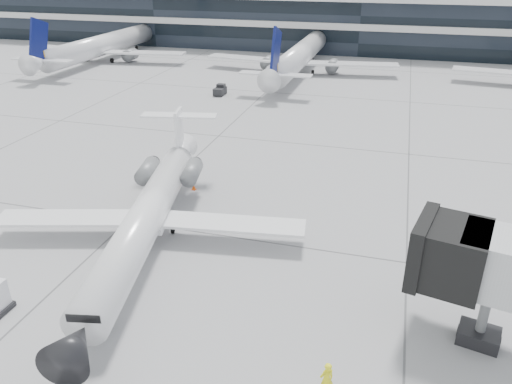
% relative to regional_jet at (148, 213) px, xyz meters
% --- Properties ---
extents(ground, '(220.00, 220.00, 0.00)m').
position_rel_regional_jet_xyz_m(ground, '(7.10, 1.87, -2.10)').
color(ground, gray).
rests_on(ground, ground).
extents(terminal, '(170.00, 22.00, 10.00)m').
position_rel_regional_jet_xyz_m(terminal, '(7.10, 83.87, 2.90)').
color(terminal, black).
rests_on(terminal, ground).
extents(bg_jet_left, '(32.00, 40.00, 9.60)m').
position_rel_regional_jet_xyz_m(bg_jet_left, '(-37.90, 56.87, -2.10)').
color(bg_jet_left, white).
rests_on(bg_jet_left, ground).
extents(bg_jet_center, '(32.00, 40.00, 9.60)m').
position_rel_regional_jet_xyz_m(bg_jet_center, '(-0.90, 56.87, -2.10)').
color(bg_jet_center, white).
rests_on(bg_jet_center, ground).
extents(regional_jet, '(21.22, 26.44, 6.15)m').
position_rel_regional_jet_xyz_m(regional_jet, '(0.00, 0.00, 0.00)').
color(regional_jet, white).
rests_on(regional_jet, ground).
extents(ramp_worker, '(0.83, 0.79, 1.90)m').
position_rel_regional_jet_xyz_m(ramp_worker, '(13.71, -10.18, -1.15)').
color(ramp_worker, '#FFFB1A').
rests_on(ramp_worker, ground).
extents(traffic_cone, '(0.37, 0.37, 0.51)m').
position_rel_regional_jet_xyz_m(traffic_cone, '(-0.26, 8.38, -1.86)').
color(traffic_cone, '#F6500C').
rests_on(traffic_cone, ground).
extents(far_tug, '(1.36, 2.27, 1.43)m').
position_rel_regional_jet_xyz_m(far_tug, '(-8.67, 38.56, -1.46)').
color(far_tug, black).
rests_on(far_tug, ground).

